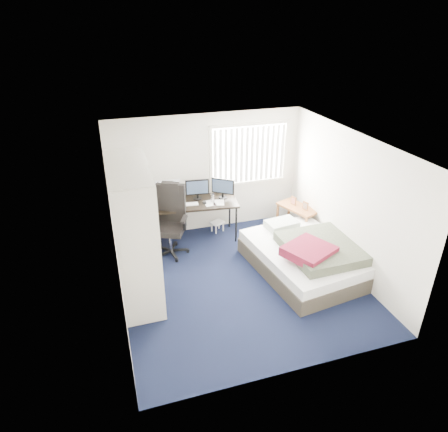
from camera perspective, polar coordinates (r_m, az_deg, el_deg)
ground at (r=7.14m, az=2.22°, el=-9.20°), size 4.20×4.20×0.00m
room_shell at (r=6.37m, az=2.46°, el=1.85°), size 4.20×4.20×4.20m
window_assembly at (r=8.42m, az=3.60°, el=8.79°), size 1.72×0.09×1.32m
closet at (r=6.37m, az=-12.71°, el=-0.41°), size 0.64×1.84×2.22m
desk at (r=8.10m, az=-4.07°, el=2.24°), size 1.74×0.96×1.28m
office_chair at (r=7.76m, az=-7.63°, el=-1.58°), size 0.87×0.87×1.40m
footstool at (r=8.58m, az=-0.95°, el=-1.15°), size 0.33×0.31×0.22m
nightstand at (r=8.53m, az=10.48°, el=0.89°), size 0.72×0.97×0.78m
bed at (r=7.40m, az=11.72°, el=-5.60°), size 1.91×2.37×0.71m
pine_box at (r=7.11m, az=-11.69°, el=-8.51°), size 0.41×0.31×0.30m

